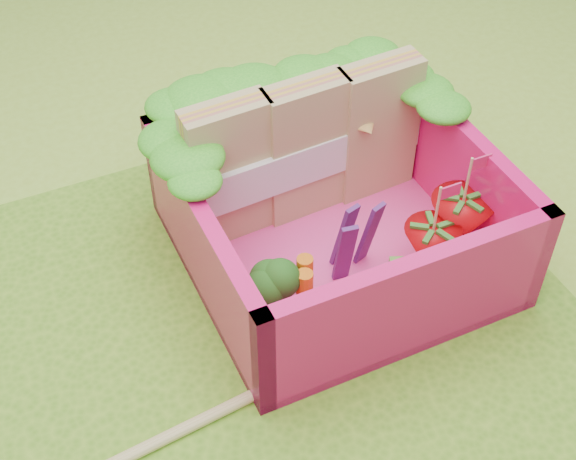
% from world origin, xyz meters
% --- Properties ---
extents(ground, '(14.00, 14.00, 0.00)m').
position_xyz_m(ground, '(0.00, 0.00, 0.00)').
color(ground, '#93BD35').
rests_on(ground, ground).
extents(placemat, '(2.60, 2.60, 0.03)m').
position_xyz_m(placemat, '(0.00, 0.00, 0.01)').
color(placemat, '#5A9521').
rests_on(placemat, ground).
extents(bento_floor, '(1.30, 1.30, 0.05)m').
position_xyz_m(bento_floor, '(0.46, 0.31, 0.06)').
color(bento_floor, '#FB4099').
rests_on(bento_floor, placemat).
extents(bento_box, '(1.30, 1.30, 0.55)m').
position_xyz_m(bento_box, '(0.46, 0.31, 0.31)').
color(bento_box, '#E71366').
rests_on(bento_box, placemat).
extents(lettuce_ruffle, '(1.43, 0.76, 0.11)m').
position_xyz_m(lettuce_ruffle, '(0.46, 0.78, 0.64)').
color(lettuce_ruffle, green).
rests_on(lettuce_ruffle, bento_box).
extents(sandwich_stack, '(1.25, 0.24, 0.69)m').
position_xyz_m(sandwich_stack, '(0.46, 0.62, 0.42)').
color(sandwich_stack, '#A38556').
rests_on(sandwich_stack, bento_floor).
extents(broccoli, '(0.34, 0.34, 0.26)m').
position_xyz_m(broccoli, '(-0.02, 0.04, 0.26)').
color(broccoli, '#598E45').
rests_on(broccoli, bento_floor).
extents(carrot_sticks, '(0.10, 0.13, 0.27)m').
position_xyz_m(carrot_sticks, '(0.18, 0.04, 0.21)').
color(carrot_sticks, orange).
rests_on(carrot_sticks, bento_floor).
extents(purple_wedges, '(0.22, 0.13, 0.38)m').
position_xyz_m(purple_wedges, '(0.46, 0.15, 0.27)').
color(purple_wedges, '#4C1B61').
rests_on(purple_wedges, bento_floor).
extents(strawberry_left, '(0.25, 0.25, 0.49)m').
position_xyz_m(strawberry_left, '(0.77, 0.01, 0.21)').
color(strawberry_left, '#BB0B13').
rests_on(strawberry_left, bento_floor).
extents(strawberry_right, '(0.28, 0.28, 0.52)m').
position_xyz_m(strawberry_right, '(0.96, 0.08, 0.23)').
color(strawberry_right, '#BB0B13').
rests_on(strawberry_right, bento_floor).
extents(snap_peas, '(0.62, 0.54, 0.05)m').
position_xyz_m(snap_peas, '(0.84, 0.08, 0.11)').
color(snap_peas, '#67C63E').
rests_on(snap_peas, bento_floor).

